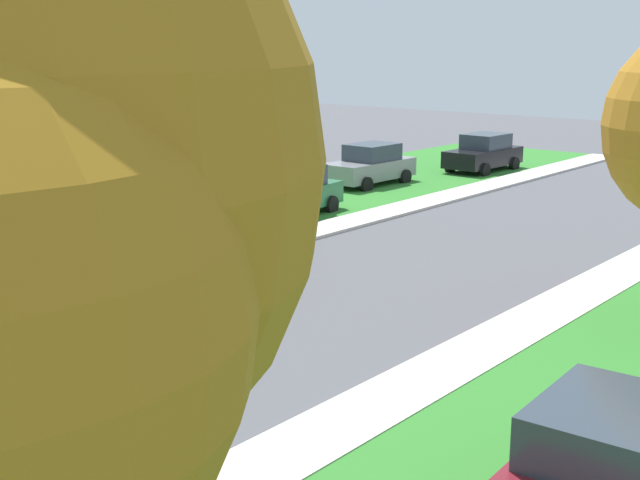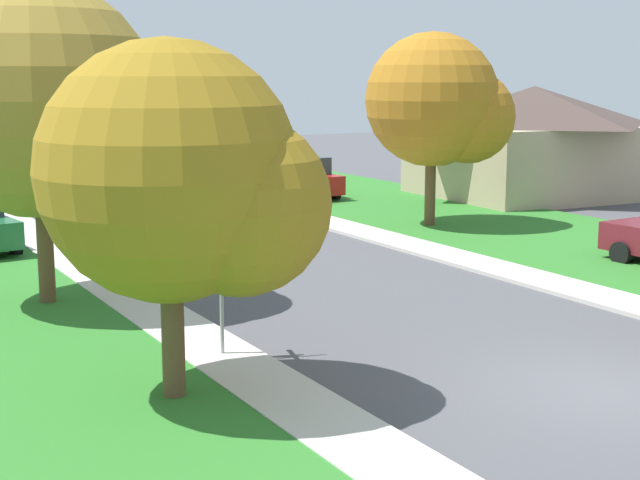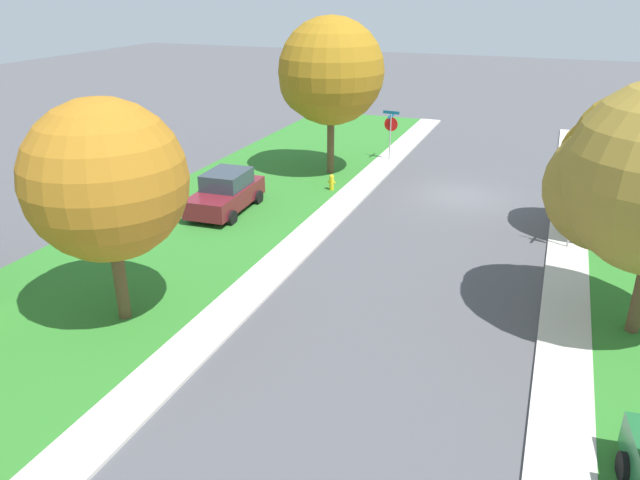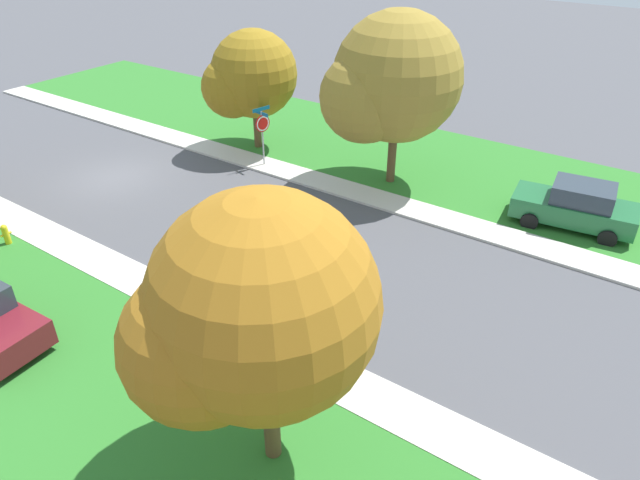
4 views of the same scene
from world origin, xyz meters
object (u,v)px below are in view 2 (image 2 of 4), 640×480
object	(u,v)px
tree_corner_large	(54,107)
car_red_behind_trees	(300,178)
stop_sign_far_corner	(220,256)
tree_sidewalk_near	(441,104)
house_right_setback	(533,140)
tree_sidewalk_mid	(187,180)
car_white_kerbside_mid	(209,160)

from	to	relation	value
tree_corner_large	car_red_behind_trees	bearing A→B (deg)	45.30
stop_sign_far_corner	tree_corner_large	distance (m)	6.10
car_red_behind_trees	tree_sidewalk_near	size ratio (longest dim) A/B	0.67
house_right_setback	stop_sign_far_corner	bearing A→B (deg)	-144.69
car_red_behind_trees	tree_corner_large	world-z (taller)	tree_corner_large
stop_sign_far_corner	car_red_behind_trees	world-z (taller)	stop_sign_far_corner
stop_sign_far_corner	tree_sidewalk_mid	size ratio (longest dim) A/B	0.49
car_red_behind_trees	house_right_setback	bearing A→B (deg)	-25.11
car_white_kerbside_mid	tree_sidewalk_near	world-z (taller)	tree_sidewalk_near
car_white_kerbside_mid	tree_sidewalk_mid	world-z (taller)	tree_sidewalk_mid
car_red_behind_trees	car_white_kerbside_mid	bearing A→B (deg)	90.12
tree_sidewalk_near	car_white_kerbside_mid	bearing A→B (deg)	91.88
stop_sign_far_corner	tree_sidewalk_near	xyz separation A→B (m)	(12.27, 9.94, 2.22)
stop_sign_far_corner	tree_sidewalk_mid	bearing A→B (deg)	-125.96
car_white_kerbside_mid	tree_sidewalk_near	xyz separation A→B (m)	(0.60, -18.33, 3.23)
tree_sidewalk_near	tree_corner_large	world-z (taller)	tree_corner_large
car_white_kerbside_mid	car_red_behind_trees	bearing A→B (deg)	-89.88
tree_sidewalk_near	tree_sidewalk_mid	size ratio (longest dim) A/B	1.15
car_white_kerbside_mid	tree_sidewalk_near	size ratio (longest dim) A/B	0.69
tree_sidewalk_near	house_right_setback	world-z (taller)	tree_sidewalk_near
tree_sidewalk_near	tree_sidewalk_mid	world-z (taller)	tree_sidewalk_near
car_white_kerbside_mid	tree_corner_large	xyz separation A→B (m)	(-13.15, -22.90, 3.51)
tree_sidewalk_mid	tree_corner_large	size ratio (longest dim) A/B	0.79
tree_sidewalk_near	stop_sign_far_corner	bearing A→B (deg)	-141.00
tree_sidewalk_near	house_right_setback	bearing A→B (deg)	29.14
tree_corner_large	car_white_kerbside_mid	bearing A→B (deg)	60.13
stop_sign_far_corner	tree_sidewalk_near	bearing A→B (deg)	39.00
car_red_behind_trees	tree_sidewalk_near	bearing A→B (deg)	-86.19
stop_sign_far_corner	house_right_setback	world-z (taller)	house_right_setback
tree_sidewalk_mid	tree_sidewalk_near	bearing A→B (deg)	40.85
tree_corner_large	house_right_setback	size ratio (longest dim) A/B	0.76
house_right_setback	car_white_kerbside_mid	bearing A→B (deg)	122.80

